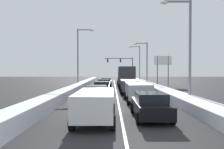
# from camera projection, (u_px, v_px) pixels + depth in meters

# --- Properties ---
(ground_plane) EXTENTS (136.02, 136.02, 0.00)m
(ground_plane) POSITION_uv_depth(u_px,v_px,m) (117.00, 93.00, 26.21)
(ground_plane) COLOR #28282B
(lane_stripe_between_right_lane_and_center_lane) EXTENTS (0.14, 57.54, 0.01)m
(lane_stripe_between_right_lane_and_center_lane) POSITION_uv_depth(u_px,v_px,m) (116.00, 90.00, 31.44)
(lane_stripe_between_right_lane_and_center_lane) COLOR silver
(lane_stripe_between_right_lane_and_center_lane) RESTS_ON ground
(snow_bank_right_shoulder) EXTENTS (1.84, 57.54, 0.74)m
(snow_bank_right_shoulder) POSITION_uv_depth(u_px,v_px,m) (153.00, 87.00, 31.42)
(snow_bank_right_shoulder) COLOR white
(snow_bank_right_shoulder) RESTS_ON ground
(snow_bank_left_shoulder) EXTENTS (1.38, 57.54, 0.90)m
(snow_bank_left_shoulder) POSITION_uv_depth(u_px,v_px,m) (80.00, 87.00, 31.45)
(snow_bank_left_shoulder) COLOR white
(snow_bank_left_shoulder) RESTS_ON ground
(sedan_black_right_lane_nearest) EXTENTS (2.00, 4.50, 1.51)m
(sedan_black_right_lane_nearest) POSITION_uv_depth(u_px,v_px,m) (151.00, 105.00, 12.71)
(sedan_black_right_lane_nearest) COLOR black
(sedan_black_right_lane_nearest) RESTS_ON ground
(suv_silver_right_lane_second) EXTENTS (2.16, 4.90, 1.67)m
(suv_silver_right_lane_second) POSITION_uv_depth(u_px,v_px,m) (138.00, 91.00, 19.19)
(suv_silver_right_lane_second) COLOR #B7BABF
(suv_silver_right_lane_second) RESTS_ON ground
(suv_charcoal_right_lane_third) EXTENTS (2.16, 4.90, 1.67)m
(suv_charcoal_right_lane_third) POSITION_uv_depth(u_px,v_px,m) (130.00, 85.00, 25.85)
(suv_charcoal_right_lane_third) COLOR #38383D
(suv_charcoal_right_lane_third) RESTS_ON ground
(box_truck_right_lane_fourth) EXTENTS (2.53, 7.20, 3.36)m
(box_truck_right_lane_fourth) POSITION_uv_depth(u_px,v_px,m) (126.00, 76.00, 34.05)
(box_truck_right_lane_fourth) COLOR #937F60
(box_truck_right_lane_fourth) RESTS_ON ground
(suv_red_right_lane_fifth) EXTENTS (2.16, 4.90, 1.67)m
(suv_red_right_lane_fifth) POSITION_uv_depth(u_px,v_px,m) (123.00, 80.00, 41.67)
(suv_red_right_lane_fifth) COLOR maroon
(suv_red_right_lane_fifth) RESTS_ON ground
(suv_white_center_lane_nearest) EXTENTS (2.16, 4.90, 1.67)m
(suv_white_center_lane_nearest) POSITION_uv_depth(u_px,v_px,m) (96.00, 103.00, 11.78)
(suv_white_center_lane_nearest) COLOR silver
(suv_white_center_lane_nearest) RESTS_ON ground
(sedan_navy_center_lane_second) EXTENTS (2.00, 4.50, 1.51)m
(sedan_navy_center_lane_second) POSITION_uv_depth(u_px,v_px,m) (97.00, 94.00, 18.48)
(sedan_navy_center_lane_second) COLOR navy
(sedan_navy_center_lane_second) RESTS_ON ground
(sedan_gray_center_lane_third) EXTENTS (2.00, 4.50, 1.51)m
(sedan_gray_center_lane_third) POSITION_uv_depth(u_px,v_px,m) (102.00, 88.00, 25.34)
(sedan_gray_center_lane_third) COLOR slate
(sedan_gray_center_lane_third) RESTS_ON ground
(sedan_maroon_center_lane_fourth) EXTENTS (2.00, 4.50, 1.51)m
(sedan_maroon_center_lane_fourth) POSITION_uv_depth(u_px,v_px,m) (104.00, 84.00, 32.07)
(sedan_maroon_center_lane_fourth) COLOR maroon
(sedan_maroon_center_lane_fourth) RESTS_ON ground
(sedan_green_center_lane_fifth) EXTENTS (2.00, 4.50, 1.51)m
(sedan_green_center_lane_fifth) POSITION_uv_depth(u_px,v_px,m) (106.00, 82.00, 38.15)
(sedan_green_center_lane_fifth) COLOR #1E5633
(sedan_green_center_lane_fifth) RESTS_ON ground
(traffic_light_gantry) EXTENTS (7.54, 0.47, 6.20)m
(traffic_light_gantry) POSITION_uv_depth(u_px,v_px,m) (124.00, 64.00, 57.49)
(traffic_light_gantry) COLOR slate
(traffic_light_gantry) RESTS_ON ground
(street_lamp_right_near) EXTENTS (2.66, 0.36, 8.74)m
(street_lamp_right_near) POSITION_uv_depth(u_px,v_px,m) (187.00, 42.00, 18.25)
(street_lamp_right_near) COLOR gray
(street_lamp_right_near) RESTS_ON ground
(street_lamp_right_mid) EXTENTS (2.66, 0.36, 7.81)m
(street_lamp_right_mid) POSITION_uv_depth(u_px,v_px,m) (146.00, 60.00, 39.18)
(street_lamp_right_mid) COLOR gray
(street_lamp_right_mid) RESTS_ON ground
(street_lamp_right_far) EXTENTS (2.66, 0.36, 8.36)m
(street_lamp_right_far) POSITION_uv_depth(u_px,v_px,m) (139.00, 61.00, 49.64)
(street_lamp_right_far) COLOR gray
(street_lamp_right_far) RESTS_ON ground
(street_lamp_left_mid) EXTENTS (2.66, 0.36, 9.18)m
(street_lamp_left_mid) POSITION_uv_depth(u_px,v_px,m) (80.00, 53.00, 33.37)
(street_lamp_left_mid) COLOR gray
(street_lamp_left_mid) RESTS_ON ground
(roadside_sign_right) EXTENTS (3.20, 0.16, 5.50)m
(roadside_sign_right) POSITION_uv_depth(u_px,v_px,m) (163.00, 64.00, 39.88)
(roadside_sign_right) COLOR #59595B
(roadside_sign_right) RESTS_ON ground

